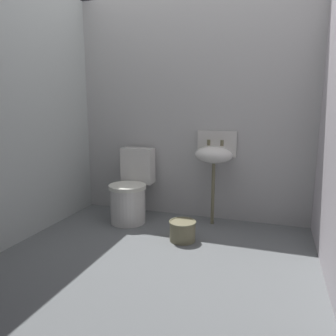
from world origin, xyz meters
name	(u,v)px	position (x,y,z in m)	size (l,w,h in m)	color
ground_plane	(158,257)	(0.00, 0.00, -0.04)	(3.00, 2.48, 0.08)	slate
wall_back	(192,109)	(0.00, 1.09, 1.22)	(3.00, 0.10, 2.43)	#B2B1B0
wall_left	(28,109)	(-1.35, 0.10, 1.22)	(0.10, 2.28, 2.43)	#B1B7B5
toilet_near_wall	(131,192)	(-0.57, 0.69, 0.32)	(0.41, 0.60, 0.78)	silver
sink	(214,154)	(0.30, 0.88, 0.75)	(0.42, 0.35, 0.99)	#6F694C
bucket	(183,230)	(0.12, 0.32, 0.10)	(0.26, 0.26, 0.19)	#6F694C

